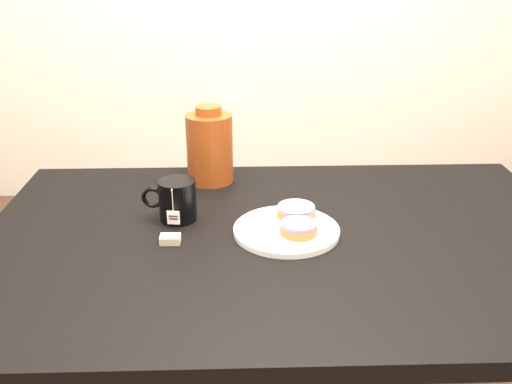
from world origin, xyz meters
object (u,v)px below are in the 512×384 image
table (284,266)px  plate (286,230)px  teabag_pouch (170,239)px  bagel_front (299,228)px  mug (177,200)px  bagel_package (210,147)px  bagel_back (296,211)px

table → plate: (0.00, 0.01, 0.09)m
teabag_pouch → bagel_front: bearing=2.3°
bagel_front → table: bearing=148.5°
teabag_pouch → table: bearing=6.6°
bagel_front → mug: (-0.28, 0.11, 0.02)m
table → bagel_package: (-0.18, 0.34, 0.18)m
bagel_front → bagel_package: (-0.21, 0.36, 0.07)m
table → teabag_pouch: teabag_pouch is taller
teabag_pouch → bagel_back: bearing=19.1°
plate → bagel_package: 0.39m
bagel_back → mug: size_ratio=0.82×
plate → table: bearing=-118.5°
bagel_front → bagel_package: 0.42m
mug → bagel_package: size_ratio=0.64×
bagel_front → teabag_pouch: bagel_front is taller
mug → table: bearing=-12.9°
teabag_pouch → bagel_package: (0.08, 0.37, 0.09)m
plate → bagel_back: size_ratio=2.14×
bagel_front → bagel_package: bagel_package is taller
bagel_front → teabag_pouch: 0.29m
mug → bagel_back: bearing=2.9°
table → bagel_back: 0.13m
plate → bagel_front: 0.04m
plate → bagel_front: bearing=-47.0°
bagel_back → table: bearing=-114.7°
bagel_back → bagel_front: (-0.00, -0.09, -0.00)m
table → bagel_front: (0.03, -0.02, 0.11)m
mug → bagel_package: bearing=81.3°
table → mug: (-0.25, 0.09, 0.13)m
table → mug: 0.30m
bagel_back → bagel_package: size_ratio=0.53×
plate → bagel_front: (0.03, -0.03, 0.02)m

